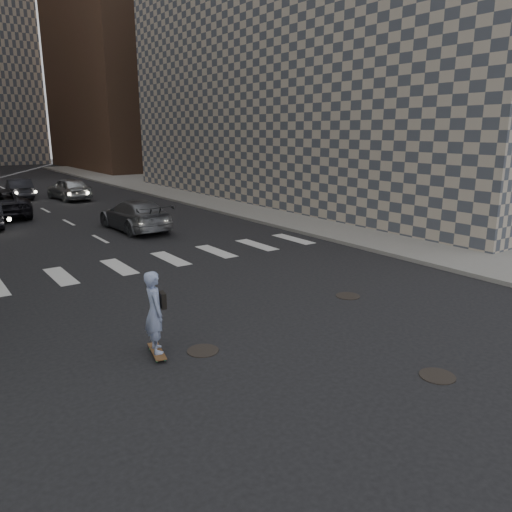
{
  "coord_description": "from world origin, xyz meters",
  "views": [
    {
      "loc": [
        -6.9,
        -7.72,
        4.72
      ],
      "look_at": [
        0.91,
        3.28,
        1.3
      ],
      "focal_mm": 35.0,
      "sensor_mm": 36.0,
      "label": 1
    }
  ],
  "objects_px": {
    "traffic_car_b": "(135,215)",
    "traffic_car_d": "(69,189)",
    "skateboarder": "(155,312)",
    "traffic_car_e": "(19,189)"
  },
  "relations": [
    {
      "from": "skateboarder",
      "to": "traffic_car_d",
      "type": "bearing_deg",
      "value": 90.53
    },
    {
      "from": "skateboarder",
      "to": "traffic_car_b",
      "type": "relative_size",
      "value": 0.38
    },
    {
      "from": "traffic_car_b",
      "to": "traffic_car_e",
      "type": "distance_m",
      "value": 15.76
    },
    {
      "from": "traffic_car_d",
      "to": "traffic_car_e",
      "type": "distance_m",
      "value": 3.79
    },
    {
      "from": "traffic_car_b",
      "to": "traffic_car_e",
      "type": "bearing_deg",
      "value": -83.7
    },
    {
      "from": "skateboarder",
      "to": "traffic_car_d",
      "type": "height_order",
      "value": "skateboarder"
    },
    {
      "from": "traffic_car_b",
      "to": "traffic_car_d",
      "type": "height_order",
      "value": "traffic_car_d"
    },
    {
      "from": "skateboarder",
      "to": "traffic_car_e",
      "type": "xyz_separation_m",
      "value": [
        2.77,
        29.07,
        -0.29
      ]
    },
    {
      "from": "traffic_car_b",
      "to": "traffic_car_e",
      "type": "relative_size",
      "value": 1.18
    },
    {
      "from": "skateboarder",
      "to": "traffic_car_d",
      "type": "relative_size",
      "value": 0.42
    }
  ]
}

